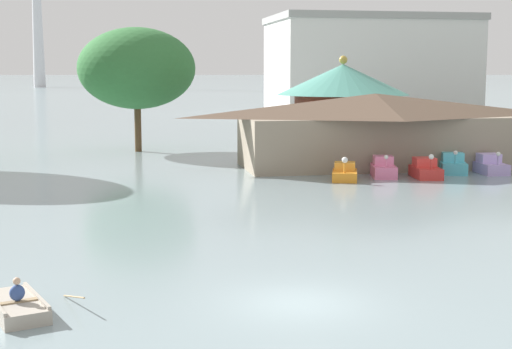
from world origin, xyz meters
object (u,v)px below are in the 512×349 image
at_px(pedal_boat_cyan, 453,165).
at_px(background_building_block, 369,66).
at_px(pedal_boat_red, 425,170).
at_px(shoreline_tree_mid, 137,68).
at_px(boathouse, 375,129).
at_px(rowboat_with_rower, 16,306).
at_px(pedal_boat_lavender, 490,166).
at_px(pedal_boat_pink, 383,169).
at_px(green_roof_pavilion, 343,103).
at_px(pedal_boat_orange, 345,173).

height_order(pedal_boat_cyan, background_building_block, background_building_block).
height_order(pedal_boat_red, background_building_block, background_building_block).
xyz_separation_m(pedal_boat_red, shoreline_tree_mid, (-18.15, 19.71, 6.64)).
bearing_deg(pedal_boat_cyan, boathouse, -121.27).
bearing_deg(rowboat_with_rower, pedal_boat_lavender, -67.63).
bearing_deg(pedal_boat_pink, rowboat_with_rower, -26.47).
bearing_deg(green_roof_pavilion, pedal_boat_red, -84.45).
height_order(boathouse, green_roof_pavilion, green_roof_pavilion).
relative_size(pedal_boat_orange, pedal_boat_lavender, 1.05).
bearing_deg(boathouse, background_building_block, 71.64).
height_order(pedal_boat_lavender, boathouse, boathouse).
xyz_separation_m(pedal_boat_cyan, green_roof_pavilion, (-4.01, 12.83, 3.75)).
relative_size(rowboat_with_rower, green_roof_pavilion, 0.36).
bearing_deg(pedal_boat_lavender, pedal_boat_red, -73.11).
bearing_deg(rowboat_with_rower, boathouse, -55.15).
relative_size(pedal_boat_red, pedal_boat_lavender, 1.05).
height_order(pedal_boat_red, pedal_boat_lavender, pedal_boat_red).
bearing_deg(pedal_boat_cyan, rowboat_with_rower, -27.79).
relative_size(rowboat_with_rower, shoreline_tree_mid, 0.37).
bearing_deg(background_building_block, pedal_boat_red, -105.65).
bearing_deg(pedal_boat_pink, pedal_boat_red, 85.27).
distance_m(pedal_boat_orange, boathouse, 7.74).
distance_m(pedal_boat_pink, pedal_boat_red, 2.74).
bearing_deg(background_building_block, shoreline_tree_mid, -128.23).
xyz_separation_m(pedal_boat_pink, shoreline_tree_mid, (-15.53, 18.90, 6.61)).
xyz_separation_m(boathouse, background_building_block, (20.02, 60.31, 4.81)).
bearing_deg(pedal_boat_red, pedal_boat_lavender, 110.25).
distance_m(rowboat_with_rower, green_roof_pavilion, 44.49).
bearing_deg(pedal_boat_red, green_roof_pavilion, -167.05).
xyz_separation_m(pedal_boat_orange, pedal_boat_red, (5.57, 0.10, 0.06)).
xyz_separation_m(pedal_boat_lavender, background_building_block, (13.37, 65.14, 7.08)).
relative_size(pedal_boat_lavender, boathouse, 0.14).
relative_size(pedal_boat_cyan, pedal_boat_lavender, 0.90).
bearing_deg(shoreline_tree_mid, pedal_boat_red, -47.37).
relative_size(pedal_boat_orange, shoreline_tree_mid, 0.29).
distance_m(pedal_boat_red, pedal_boat_lavender, 5.35).
distance_m(pedal_boat_orange, green_roof_pavilion, 15.50).
bearing_deg(pedal_boat_pink, background_building_block, 174.55).
relative_size(green_roof_pavilion, shoreline_tree_mid, 1.03).
relative_size(rowboat_with_rower, boathouse, 0.19).
xyz_separation_m(pedal_boat_red, pedal_boat_cyan, (2.62, 1.48, 0.05)).
bearing_deg(rowboat_with_rower, pedal_boat_red, -63.14).
relative_size(pedal_boat_red, pedal_boat_cyan, 1.16).
bearing_deg(pedal_boat_red, boathouse, -159.16).
distance_m(pedal_boat_cyan, shoreline_tree_mid, 28.41).
bearing_deg(background_building_block, pedal_boat_orange, -109.97).
bearing_deg(pedal_boat_orange, shoreline_tree_mid, -130.08).
xyz_separation_m(pedal_boat_orange, boathouse, (4.13, 6.12, 2.34)).
bearing_deg(background_building_block, pedal_boat_pink, -107.92).
height_order(pedal_boat_orange, boathouse, boathouse).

